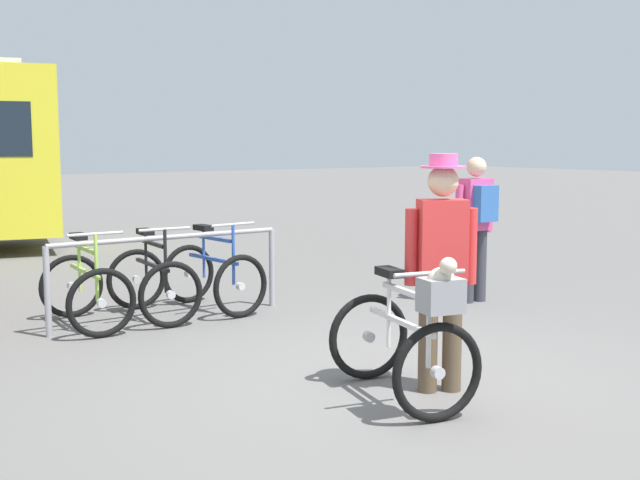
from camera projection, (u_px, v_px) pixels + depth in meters
ground_plane at (405, 382)px, 6.01m from camera, size 80.00×80.00×0.00m
bike_rack_rail at (169, 258)px, 8.01m from camera, size 2.51×0.10×0.88m
racked_bike_lime at (86, 290)px, 7.72m from camera, size 0.71×1.14×0.98m
racked_bike_black at (153, 283)px, 8.13m from camera, size 0.72×1.12×0.97m
racked_bike_blue at (213, 276)px, 8.53m from camera, size 0.77×1.15×0.97m
featured_bicycle at (409, 335)px, 5.44m from camera, size 0.88×1.25×1.09m
person_with_featured_bike at (441, 262)px, 5.68m from camera, size 0.48×0.33×1.72m
pedestrian_with_backpack at (477, 220)px, 8.88m from camera, size 0.53×0.35×1.64m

